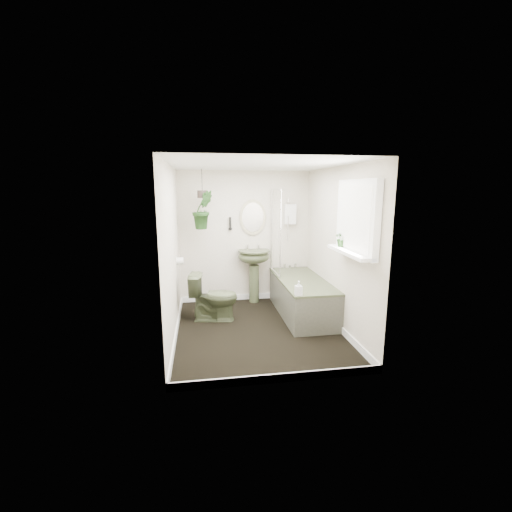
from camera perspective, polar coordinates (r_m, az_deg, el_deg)
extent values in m
cube|color=black|center=(5.04, 0.27, -12.24)|extent=(2.30, 2.80, 0.02)
cube|color=white|center=(4.64, 0.30, 15.09)|extent=(2.30, 2.80, 0.02)
cube|color=beige|center=(6.08, -1.87, 3.18)|extent=(2.30, 0.02, 2.30)
cube|color=beige|center=(3.35, 4.21, -3.40)|extent=(2.30, 0.02, 2.30)
cube|color=beige|center=(4.66, -13.93, 0.42)|extent=(0.02, 2.80, 2.30)
cube|color=beige|center=(5.02, 13.47, 1.20)|extent=(0.02, 2.80, 2.30)
cube|color=white|center=(5.02, 0.28, -11.61)|extent=(2.30, 2.80, 0.10)
cube|color=white|center=(6.12, 5.69, 6.95)|extent=(0.20, 0.10, 0.35)
ellipsoid|color=tan|center=(6.02, -0.53, 6.46)|extent=(0.46, 0.03, 0.62)
cylinder|color=black|center=(5.98, -4.32, 5.43)|extent=(0.04, 0.04, 0.22)
cylinder|color=white|center=(5.39, -12.57, -0.81)|extent=(0.11, 0.11, 0.11)
cube|color=white|center=(4.30, 16.46, 6.15)|extent=(0.08, 1.00, 0.90)
cube|color=white|center=(4.32, 15.31, 0.61)|extent=(0.18, 1.00, 0.04)
cube|color=white|center=(4.28, 15.91, 6.16)|extent=(0.01, 0.86, 0.76)
imported|color=#3E462D|center=(5.31, -7.03, -6.76)|extent=(0.77, 0.51, 0.73)
imported|color=black|center=(4.58, 14.21, 2.91)|extent=(0.20, 0.18, 0.22)
imported|color=black|center=(5.60, -8.85, 7.61)|extent=(0.41, 0.38, 0.62)
imported|color=black|center=(4.65, 7.11, -5.34)|extent=(0.09, 0.09, 0.20)
cylinder|color=#332925|center=(5.59, -8.93, 10.15)|extent=(0.16, 0.16, 0.12)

